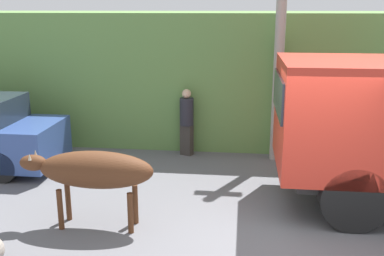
% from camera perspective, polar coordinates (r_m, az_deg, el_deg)
% --- Properties ---
extents(ground_plane, '(60.00, 60.00, 0.00)m').
position_cam_1_polar(ground_plane, '(7.39, 12.62, -13.34)').
color(ground_plane, slate).
extents(hillside_embankment, '(32.00, 6.41, 3.34)m').
position_cam_1_polar(hillside_embankment, '(13.92, 10.05, 7.43)').
color(hillside_embankment, '#608C47').
rests_on(hillside_embankment, ground_plane).
extents(building_backdrop, '(4.78, 2.70, 2.70)m').
position_cam_1_polar(building_backdrop, '(13.13, -13.47, 5.45)').
color(building_backdrop, '#B2BCAD').
rests_on(building_backdrop, ground_plane).
extents(brown_cow, '(2.19, 0.60, 1.28)m').
position_cam_1_polar(brown_cow, '(7.33, -12.41, -5.30)').
color(brown_cow, '#512D19').
rests_on(brown_cow, ground_plane).
extents(pedestrian_on_hill, '(0.44, 0.44, 1.61)m').
position_cam_1_polar(pedestrian_on_hill, '(10.71, -0.68, 1.11)').
color(pedestrian_on_hill, '#38332D').
rests_on(pedestrian_on_hill, ground_plane).
extents(utility_pole, '(0.90, 0.23, 5.34)m').
position_cam_1_polar(utility_pole, '(10.28, 11.10, 10.98)').
color(utility_pole, '#9E998E').
rests_on(utility_pole, ground_plane).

